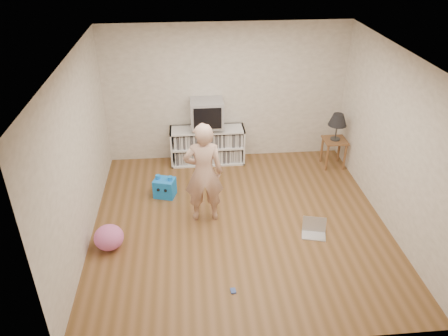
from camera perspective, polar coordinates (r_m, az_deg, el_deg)
ground at (r=6.88m, az=2.01°, el=-7.16°), size 4.50×4.50×0.00m
walls at (r=6.18m, az=2.22°, el=2.50°), size 4.52×4.52×2.60m
ceiling at (r=5.70m, az=2.49°, el=14.18°), size 4.50×4.50×0.01m
media_unit at (r=8.39m, az=-2.18°, el=3.02°), size 1.40×0.45×0.70m
dvd_deck at (r=8.21m, az=-2.22°, el=5.36°), size 0.45×0.35×0.07m
crt_tv at (r=8.09m, az=-2.26°, el=7.19°), size 0.60×0.53×0.50m
side_table at (r=8.46m, az=14.19°, el=2.81°), size 0.42×0.42×0.55m
table_lamp at (r=8.24m, az=14.64°, el=6.06°), size 0.34×0.34×0.52m
person at (r=6.54m, az=-2.68°, el=-0.70°), size 0.60×0.39×1.64m
laptop at (r=6.76m, az=11.66°, el=-7.92°), size 0.41×0.36×0.24m
playing_cards at (r=5.78m, az=1.21°, el=-15.73°), size 0.07×0.09×0.02m
plush_blue at (r=7.47m, az=-7.76°, el=-2.53°), size 0.40×0.36×0.39m
plush_pink at (r=6.51m, az=-14.81°, el=-8.77°), size 0.46×0.46×0.36m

